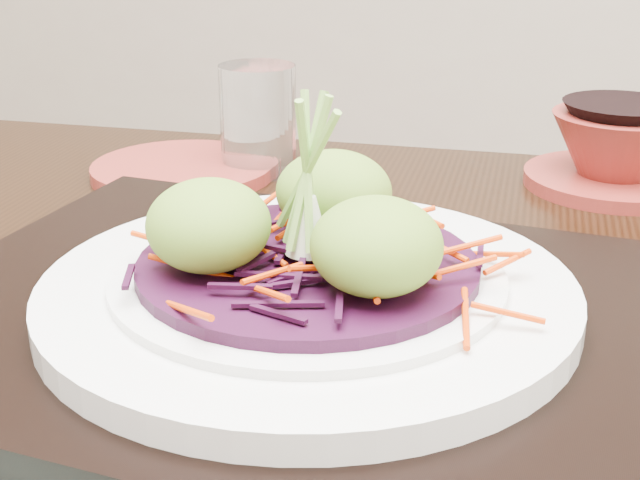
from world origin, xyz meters
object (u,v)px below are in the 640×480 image
(white_plate, at_px, (308,290))
(terracotta_bowl_set, at_px, (616,154))
(terracotta_side_plate, at_px, (183,170))
(dining_table, at_px, (390,450))
(water_glass, at_px, (258,119))
(serving_tray, at_px, (308,323))

(white_plate, height_order, terracotta_bowl_set, terracotta_bowl_set)
(terracotta_side_plate, bearing_deg, dining_table, -40.84)
(terracotta_side_plate, xyz_separation_m, terracotta_bowl_set, (0.35, 0.09, 0.02))
(water_glass, relative_size, terracotta_bowl_set, 0.50)
(terracotta_side_plate, bearing_deg, serving_tray, -51.36)
(serving_tray, xyz_separation_m, terracotta_bowl_set, (0.15, 0.34, 0.01))
(white_plate, relative_size, terracotta_side_plate, 1.82)
(serving_tray, relative_size, water_glass, 4.69)
(dining_table, distance_m, terracotta_side_plate, 0.33)
(dining_table, relative_size, terracotta_side_plate, 7.39)
(terracotta_side_plate, distance_m, terracotta_bowl_set, 0.36)
(dining_table, height_order, terracotta_bowl_set, terracotta_bowl_set)
(terracotta_side_plate, bearing_deg, white_plate, -51.36)
(dining_table, relative_size, water_glass, 12.40)
(terracotta_side_plate, height_order, terracotta_bowl_set, terracotta_bowl_set)
(dining_table, xyz_separation_m, terracotta_side_plate, (-0.24, 0.21, 0.10))
(terracotta_side_plate, xyz_separation_m, water_glass, (0.06, 0.03, 0.04))
(serving_tray, height_order, white_plate, white_plate)
(terracotta_side_plate, relative_size, water_glass, 1.68)
(terracotta_bowl_set, bearing_deg, terracotta_side_plate, -165.89)
(dining_table, xyz_separation_m, water_glass, (-0.18, 0.24, 0.14))
(water_glass, bearing_deg, terracotta_bowl_set, 10.65)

